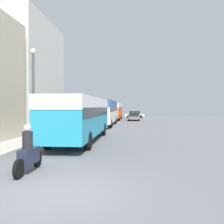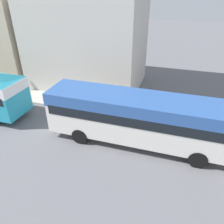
{
  "view_description": "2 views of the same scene",
  "coord_description": "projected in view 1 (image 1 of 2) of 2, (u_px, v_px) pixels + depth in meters",
  "views": [
    {
      "loc": [
        2.02,
        -6.58,
        2.35
      ],
      "look_at": [
        -0.6,
        23.27,
        1.71
      ],
      "focal_mm": 40.0,
      "sensor_mm": 36.0,
      "label": 1
    },
    {
      "loc": [
        9.16,
        25.63,
        8.41
      ],
      "look_at": [
        -1.45,
        22.26,
        1.96
      ],
      "focal_mm": 35.0,
      "sensor_mm": 36.0,
      "label": 2
    }
  ],
  "objects": [
    {
      "name": "bus_following",
      "position": [
        104.0,
        110.0,
        30.7
      ],
      "size": [
        2.53,
        11.0,
        3.08
      ],
      "color": "silver",
      "rests_on": "ground_plane"
    },
    {
      "name": "ground_plane",
      "position": [
        59.0,
        193.0,
        6.78
      ],
      "size": [
        120.0,
        120.0,
        0.0
      ],
      "primitive_type": "plane",
      "color": "slate"
    },
    {
      "name": "bus_lead",
      "position": [
        81.0,
        113.0,
        16.94
      ],
      "size": [
        2.54,
        11.07,
        2.95
      ],
      "color": "teal",
      "rests_on": "ground_plane"
    },
    {
      "name": "pedestrian_walking_away",
      "position": [
        66.0,
        118.0,
        28.5
      ],
      "size": [
        0.33,
        0.33,
        1.72
      ],
      "color": "#232838",
      "rests_on": "sidewalk"
    },
    {
      "name": "motorcycle_behind_lead",
      "position": [
        28.0,
        154.0,
        8.84
      ],
      "size": [
        0.38,
        2.24,
        1.73
      ],
      "color": "#1E2338",
      "rests_on": "ground_plane"
    },
    {
      "name": "car_far_curb",
      "position": [
        134.0,
        116.0,
        42.38
      ],
      "size": [
        1.92,
        4.57,
        1.37
      ],
      "color": "slate",
      "rests_on": "ground_plane"
    },
    {
      "name": "bus_third_in_line",
      "position": [
        114.0,
        109.0,
        44.4
      ],
      "size": [
        2.58,
        10.96,
        2.95
      ],
      "color": "#EA5B23",
      "rests_on": "ground_plane"
    },
    {
      "name": "car_crossing",
      "position": [
        135.0,
        114.0,
        52.46
      ],
      "size": [
        4.03,
        1.91,
        1.42
      ],
      "rotation": [
        0.0,
        0.0,
        1.57
      ],
      "color": "silver",
      "rests_on": "ground_plane"
    },
    {
      "name": "pedestrian_near_curb",
      "position": [
        103.0,
        113.0,
        51.25
      ],
      "size": [
        0.43,
        0.43,
        1.72
      ],
      "color": "#232838",
      "rests_on": "sidewalk"
    },
    {
      "name": "building_far_terrace",
      "position": [
        17.0,
        76.0,
        24.76
      ],
      "size": [
        6.8,
        9.87,
        10.73
      ],
      "color": "beige",
      "rests_on": "ground_plane"
    },
    {
      "name": "lamp_post",
      "position": [
        33.0,
        86.0,
        15.83
      ],
      "size": [
        0.36,
        0.36,
        5.88
      ],
      "color": "#47474C",
      "rests_on": "sidewalk"
    }
  ]
}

